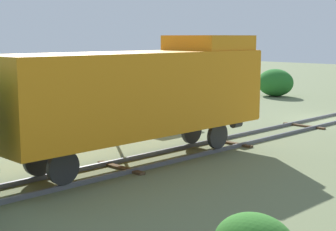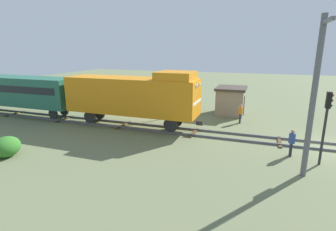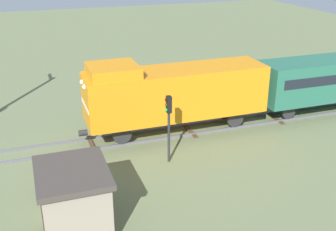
{
  "view_description": "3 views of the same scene",
  "coord_description": "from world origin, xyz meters",
  "px_view_note": "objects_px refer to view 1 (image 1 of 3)",
  "views": [
    {
      "loc": [
        -13.99,
        27.02,
        4.7
      ],
      "look_at": [
        1.04,
        12.18,
        1.46
      ],
      "focal_mm": 55.0,
      "sensor_mm": 36.0,
      "label": 1
    },
    {
      "loc": [
        -19.16,
        4.7,
        6.42
      ],
      "look_at": [
        -0.6,
        11.31,
        1.42
      ],
      "focal_mm": 28.0,
      "sensor_mm": 36.0,
      "label": 2
    },
    {
      "loc": [
        22.66,
        6.24,
        11.17
      ],
      "look_at": [
        -0.04,
        14.19,
        1.23
      ],
      "focal_mm": 45.0,
      "sensor_mm": 36.0,
      "label": 3
    }
  ],
  "objects_px": {
    "relay_hut": "(147,96)",
    "traffic_signal_mid": "(116,84)",
    "worker_by_signal": "(205,106)",
    "locomotive": "(142,90)"
  },
  "relations": [
    {
      "from": "locomotive",
      "to": "traffic_signal_mid",
      "type": "bearing_deg",
      "value": -24.03
    },
    {
      "from": "relay_hut",
      "to": "traffic_signal_mid",
      "type": "bearing_deg",
      "value": 126.33
    },
    {
      "from": "traffic_signal_mid",
      "to": "worker_by_signal",
      "type": "bearing_deg",
      "value": -83.3
    },
    {
      "from": "relay_hut",
      "to": "locomotive",
      "type": "bearing_deg",
      "value": 136.61
    },
    {
      "from": "worker_by_signal",
      "to": "relay_hut",
      "type": "bearing_deg",
      "value": -175.1
    },
    {
      "from": "locomotive",
      "to": "traffic_signal_mid",
      "type": "relative_size",
      "value": 3.05
    },
    {
      "from": "traffic_signal_mid",
      "to": "worker_by_signal",
      "type": "distance_m",
      "value": 7.05
    },
    {
      "from": "relay_hut",
      "to": "worker_by_signal",
      "type": "bearing_deg",
      "value": -159.51
    },
    {
      "from": "traffic_signal_mid",
      "to": "worker_by_signal",
      "type": "height_order",
      "value": "traffic_signal_mid"
    },
    {
      "from": "locomotive",
      "to": "worker_by_signal",
      "type": "xyz_separation_m",
      "value": [
        4.2,
        -8.32,
        -1.78
      ]
    }
  ]
}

